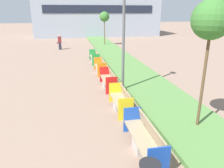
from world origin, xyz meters
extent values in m
cube|color=#568442|center=(3.20, 12.00, 0.09)|extent=(2.80, 120.00, 0.18)
cube|color=#939EAD|center=(4.00, 42.12, 4.08)|extent=(21.01, 7.62, 8.15)
cube|color=#1E2333|center=(4.00, 38.26, 4.48)|extent=(17.65, 0.08, 1.20)
cube|color=#ADA8A0|center=(0.90, 7.37, 0.21)|extent=(0.52, 0.60, 0.42)
cube|color=tan|center=(0.90, 7.37, 0.44)|extent=(0.58, 2.38, 0.05)
cube|color=tan|center=(1.17, 7.37, 0.70)|extent=(0.14, 2.28, 0.48)
cube|color=blue|center=(0.90, 6.16, 0.47)|extent=(0.62, 0.04, 0.94)
cube|color=blue|center=(0.90, 8.58, 0.47)|extent=(0.62, 0.04, 0.94)
cube|color=#ADA8A0|center=(0.90, 10.43, 0.21)|extent=(0.52, 0.60, 0.42)
cube|color=tan|center=(0.90, 10.43, 0.44)|extent=(0.58, 1.92, 0.05)
cube|color=tan|center=(1.17, 10.43, 0.70)|extent=(0.14, 1.84, 0.48)
cube|color=yellow|center=(0.90, 9.45, 0.47)|extent=(0.62, 0.04, 0.94)
cube|color=yellow|center=(0.90, 11.41, 0.47)|extent=(0.62, 0.04, 0.94)
cube|color=#ADA8A0|center=(0.90, 13.50, 0.21)|extent=(0.52, 0.60, 0.42)
cube|color=tan|center=(0.90, 13.50, 0.44)|extent=(0.58, 2.15, 0.05)
cube|color=tan|center=(1.17, 13.50, 0.70)|extent=(0.14, 2.06, 0.48)
cube|color=red|center=(0.90, 12.41, 0.47)|extent=(0.62, 0.04, 0.94)
cube|color=red|center=(0.90, 14.60, 0.47)|extent=(0.62, 0.04, 0.94)
cube|color=#ADA8A0|center=(0.90, 16.63, 0.21)|extent=(0.52, 0.60, 0.42)
cube|color=tan|center=(0.90, 16.63, 0.44)|extent=(0.58, 1.89, 0.05)
cube|color=tan|center=(1.17, 16.63, 0.70)|extent=(0.14, 1.81, 0.48)
cube|color=orange|center=(0.90, 15.67, 0.47)|extent=(0.62, 0.04, 0.94)
cube|color=orange|center=(0.90, 17.60, 0.47)|extent=(0.62, 0.04, 0.94)
cube|color=#ADA8A0|center=(0.90, 20.05, 0.21)|extent=(0.52, 0.60, 0.42)
cube|color=tan|center=(0.90, 20.05, 0.44)|extent=(0.58, 2.31, 0.05)
cube|color=tan|center=(1.17, 20.05, 0.70)|extent=(0.14, 2.22, 0.48)
cube|color=#238C3D|center=(0.90, 18.88, 0.47)|extent=(0.62, 0.04, 0.94)
cube|color=#238C3D|center=(0.90, 21.23, 0.47)|extent=(0.62, 0.04, 0.94)
cylinder|color=black|center=(0.46, 5.65, 0.90)|extent=(0.49, 0.49, 0.05)
cylinder|color=#56595B|center=(1.55, 12.59, 3.37)|extent=(0.14, 0.14, 6.73)
cylinder|color=brown|center=(3.32, 8.26, 1.78)|extent=(0.10, 0.10, 3.55)
sphere|color=#38702D|center=(3.32, 8.26, 3.91)|extent=(1.29, 1.29, 1.29)
cylinder|color=brown|center=(3.32, 29.34, 1.60)|extent=(0.10, 0.10, 3.20)
sphere|color=#38702D|center=(3.32, 29.34, 3.53)|extent=(1.21, 1.21, 1.21)
cube|color=#232633|center=(-2.14, 27.41, 0.40)|extent=(0.30, 0.22, 0.80)
cube|color=maroon|center=(-2.14, 27.41, 1.13)|extent=(0.38, 0.24, 0.65)
sphere|color=tan|center=(-2.14, 27.41, 1.56)|extent=(0.22, 0.22, 0.22)
cube|color=maroon|center=(-2.42, 27.41, 0.76)|extent=(0.12, 0.20, 0.18)
camera|label=1|loc=(-1.16, 1.84, 4.15)|focal=35.00mm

